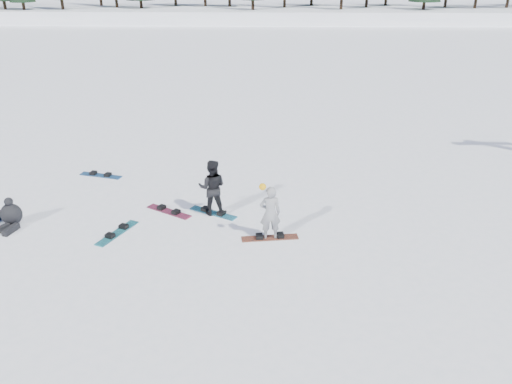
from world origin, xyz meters
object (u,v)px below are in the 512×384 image
at_px(seated_rider, 11,215).
at_px(snowboard_loose_a, 117,233).
at_px(snowboard_loose_b, 169,212).
at_px(snowboarder_man, 212,187).
at_px(snowboard_loose_c, 101,175).
at_px(snowboarder_woman, 270,213).

height_order(seated_rider, snowboard_loose_a, seated_rider).
distance_m(snowboard_loose_a, snowboard_loose_b, 1.74).
bearing_deg(snowboard_loose_b, snowboard_loose_a, -100.52).
relative_size(snowboarder_man, seated_rider, 1.55).
xyz_separation_m(snowboard_loose_a, snowboard_loose_c, (-1.67, 3.97, 0.00)).
height_order(snowboarder_man, snowboard_loose_a, snowboarder_man).
distance_m(snowboard_loose_c, snowboard_loose_b, 3.89).
bearing_deg(snowboard_loose_a, snowboarder_woman, -68.52).
height_order(snowboard_loose_a, snowboard_loose_c, same).
relative_size(snowboarder_woman, snowboard_loose_c, 1.09).
distance_m(seated_rider, snowboard_loose_a, 3.07).
bearing_deg(seated_rider, snowboard_loose_a, 14.88).
relative_size(snowboarder_woman, snowboard_loose_b, 1.09).
relative_size(snowboard_loose_c, snowboard_loose_b, 1.00).
bearing_deg(snowboarder_woman, seated_rider, -11.48).
bearing_deg(snowboard_loose_c, snowboard_loose_a, -52.47).
height_order(snowboarder_man, snowboard_loose_c, snowboarder_man).
distance_m(snowboarder_man, snowboard_loose_a, 2.88).
xyz_separation_m(seated_rider, snowboard_loose_c, (1.36, 3.57, -0.30)).
bearing_deg(snowboard_loose_b, snowboarder_man, 28.66).
bearing_deg(snowboard_loose_b, seated_rider, -136.66).
distance_m(snowboarder_man, snowboard_loose_b, 1.54).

